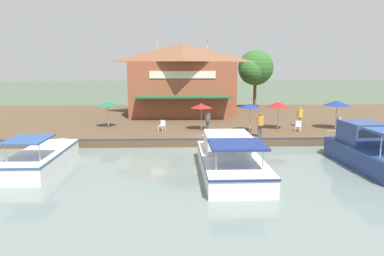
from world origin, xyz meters
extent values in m
plane|color=#4C5B47|center=(0.00, 0.00, 0.00)|extent=(220.00, 220.00, 0.00)
cube|color=brown|center=(-11.00, 0.00, 0.30)|extent=(22.00, 56.00, 0.60)
cube|color=#2D2D33|center=(-0.10, 0.00, 0.65)|extent=(0.20, 50.40, 0.10)
cube|color=brown|center=(-13.59, -2.54, 3.42)|extent=(7.70, 10.75, 5.65)
pyramid|color=brown|center=(-13.59, -2.54, 7.22)|extent=(8.09, 11.29, 1.95)
cube|color=#235633|center=(-8.84, -2.54, 2.90)|extent=(1.80, 9.14, 0.16)
cube|color=silver|center=(-9.70, -2.54, 4.98)|extent=(0.08, 6.45, 0.70)
cylinder|color=silver|center=(-13.59, 0.14, 7.38)|extent=(0.06, 0.06, 2.28)
cube|color=#2D5193|center=(-13.41, 0.14, 8.37)|extent=(0.36, 0.03, 0.24)
cylinder|color=silver|center=(-13.59, -5.23, 7.41)|extent=(0.06, 0.06, 2.33)
cube|color=orange|center=(-13.41, -5.23, 8.43)|extent=(0.36, 0.03, 0.24)
cylinder|color=#B7B7B7|center=(-4.11, 10.31, 1.72)|extent=(0.06, 0.06, 2.25)
cylinder|color=#2D2D33|center=(-4.11, 10.31, 0.63)|extent=(0.36, 0.36, 0.06)
cone|color=navy|center=(-4.11, 10.31, 2.78)|extent=(2.16, 2.16, 0.44)
cone|color=yellow|center=(-4.11, 10.31, 2.80)|extent=(1.34, 1.34, 0.35)
sphere|color=yellow|center=(-4.11, 10.31, 3.00)|extent=(0.08, 0.08, 0.08)
cylinder|color=#B7B7B7|center=(-3.06, 2.80, 1.68)|extent=(0.06, 0.06, 2.16)
cylinder|color=#2D2D33|center=(-3.06, 2.80, 0.63)|extent=(0.36, 0.36, 0.06)
cone|color=navy|center=(-3.06, 2.80, 2.71)|extent=(1.71, 1.71, 0.33)
cone|color=yellow|center=(-3.06, 2.80, 2.73)|extent=(1.06, 1.06, 0.26)
sphere|color=yellow|center=(-3.06, 2.80, 2.88)|extent=(0.08, 0.08, 0.08)
cylinder|color=#B7B7B7|center=(-5.52, -9.02, 1.65)|extent=(0.06, 0.06, 2.10)
cylinder|color=#2D2D33|center=(-5.52, -9.02, 0.63)|extent=(0.36, 0.36, 0.06)
cone|color=#19663D|center=(-5.52, -9.02, 2.65)|extent=(1.75, 1.75, 0.38)
cone|color=silver|center=(-5.52, -9.02, 2.67)|extent=(1.09, 1.09, 0.30)
sphere|color=silver|center=(-5.52, -9.02, 2.83)|extent=(0.08, 0.08, 0.08)
cylinder|color=#B7B7B7|center=(-4.01, -1.05, 1.62)|extent=(0.06, 0.06, 2.05)
cylinder|color=#2D2D33|center=(-4.01, -1.05, 0.63)|extent=(0.36, 0.36, 0.06)
cone|color=maroon|center=(-4.01, -1.05, 2.60)|extent=(1.78, 1.78, 0.34)
cone|color=white|center=(-4.01, -1.05, 2.62)|extent=(1.10, 1.10, 0.27)
sphere|color=white|center=(-4.01, -1.05, 2.77)|extent=(0.08, 0.08, 0.08)
cylinder|color=#B7B7B7|center=(-4.26, 5.42, 1.67)|extent=(0.06, 0.06, 2.13)
cylinder|color=#2D2D33|center=(-4.26, 5.42, 0.63)|extent=(0.36, 0.36, 0.06)
cone|color=maroon|center=(-4.26, 5.42, 2.66)|extent=(1.99, 1.99, 0.46)
cone|color=white|center=(-4.26, 5.42, 2.68)|extent=(1.23, 1.23, 0.37)
sphere|color=white|center=(-4.26, 5.42, 2.89)|extent=(0.08, 0.08, 0.08)
cube|color=white|center=(-2.80, 6.86, 0.81)|extent=(0.05, 0.05, 0.42)
cube|color=white|center=(-2.97, 6.50, 0.81)|extent=(0.05, 0.05, 0.42)
cube|color=white|center=(-3.16, 7.03, 0.81)|extent=(0.05, 0.05, 0.42)
cube|color=white|center=(-3.33, 6.68, 0.81)|extent=(0.05, 0.05, 0.42)
cube|color=white|center=(-3.06, 6.77, 1.03)|extent=(0.59, 0.59, 0.05)
cube|color=white|center=(-3.24, 6.86, 1.25)|extent=(0.23, 0.41, 0.40)
cube|color=white|center=(-3.43, -4.22, 0.81)|extent=(0.05, 0.05, 0.42)
cube|color=white|center=(-3.62, -4.58, 0.81)|extent=(0.05, 0.05, 0.42)
cube|color=white|center=(-3.78, -4.03, 0.81)|extent=(0.05, 0.05, 0.42)
cube|color=white|center=(-3.97, -4.39, 0.81)|extent=(0.05, 0.05, 0.42)
cube|color=white|center=(-3.70, -4.31, 1.03)|extent=(0.60, 0.60, 0.05)
cube|color=white|center=(-3.88, -4.21, 1.25)|extent=(0.24, 0.41, 0.40)
cube|color=white|center=(-4.67, 11.04, 0.81)|extent=(0.05, 0.05, 0.42)
cube|color=white|center=(-4.82, 10.67, 0.81)|extent=(0.05, 0.05, 0.42)
cube|color=white|center=(-5.04, 11.19, 0.81)|extent=(0.05, 0.05, 0.42)
cube|color=white|center=(-5.19, 10.81, 0.81)|extent=(0.05, 0.05, 0.42)
cube|color=white|center=(-4.93, 10.93, 1.03)|extent=(0.57, 0.57, 0.05)
cube|color=white|center=(-5.12, 11.00, 1.25)|extent=(0.20, 0.42, 0.40)
cylinder|color=#4C4C56|center=(-3.71, -0.61, 0.99)|extent=(0.13, 0.13, 0.79)
cylinder|color=#4C4C56|center=(-3.62, -0.48, 0.99)|extent=(0.13, 0.13, 0.79)
cylinder|color=#4C4C56|center=(-3.67, -0.55, 1.70)|extent=(0.46, 0.46, 0.62)
sphere|color=#9E7051|center=(-3.67, -0.55, 2.11)|extent=(0.21, 0.21, 0.21)
cylinder|color=#337547|center=(-5.15, 7.60, 1.01)|extent=(0.13, 0.13, 0.83)
cylinder|color=#337547|center=(-5.31, 7.65, 1.01)|extent=(0.13, 0.13, 0.83)
cylinder|color=gold|center=(-5.23, 7.63, 1.75)|extent=(0.48, 0.48, 0.65)
sphere|color=#9E7051|center=(-5.23, 7.63, 2.19)|extent=(0.22, 0.22, 0.22)
cylinder|color=#4C4C56|center=(-1.02, 3.08, 1.04)|extent=(0.13, 0.13, 0.87)
cylinder|color=#4C4C56|center=(-1.02, 3.25, 1.04)|extent=(0.13, 0.13, 0.87)
cylinder|color=orange|center=(-1.02, 3.17, 1.81)|extent=(0.51, 0.51, 0.69)
sphere|color=brown|center=(-1.02, 3.17, 2.28)|extent=(0.24, 0.24, 0.24)
cube|color=white|center=(4.76, -10.72, 0.58)|extent=(6.33, 2.40, 1.00)
ellipsoid|color=white|center=(1.60, -10.73, 0.58)|extent=(2.24, 2.27, 1.00)
cube|color=#2D4C84|center=(4.76, -10.72, 1.00)|extent=(6.40, 2.44, 0.10)
cube|color=#2D4C84|center=(6.25, -10.71, 2.08)|extent=(2.43, 2.03, 0.08)
cylinder|color=silver|center=(6.97, -9.88, 1.58)|extent=(0.05, 0.05, 1.00)
cylinder|color=silver|center=(6.98, -11.54, 1.58)|extent=(0.05, 0.05, 1.00)
cube|color=navy|center=(5.35, 8.07, 0.68)|extent=(6.46, 2.73, 1.20)
ellipsoid|color=navy|center=(2.18, 7.90, 0.68)|extent=(2.35, 2.39, 1.20)
cube|color=#2D4C84|center=(5.35, 8.07, 1.20)|extent=(6.53, 2.78, 0.10)
cube|color=navy|center=(4.23, 8.01, 1.93)|extent=(2.38, 2.04, 1.29)
cube|color=black|center=(5.35, 8.07, 2.09)|extent=(0.15, 1.68, 0.45)
cylinder|color=silver|center=(7.45, 7.34, 1.89)|extent=(0.05, 0.05, 1.22)
cylinder|color=silver|center=(1.92, 7.89, 1.58)|extent=(0.14, 1.92, 0.04)
cube|color=silver|center=(6.18, -0.08, 0.58)|extent=(7.61, 3.21, 1.00)
ellipsoid|color=silver|center=(2.39, -0.13, 0.58)|extent=(2.71, 3.00, 1.00)
cube|color=navy|center=(6.18, -0.08, 1.00)|extent=(7.70, 3.25, 0.10)
cube|color=white|center=(4.84, -0.09, 1.57)|extent=(2.86, 2.53, 0.97)
cube|color=black|center=(6.23, -0.08, 1.69)|extent=(0.09, 2.18, 0.34)
cube|color=navy|center=(7.96, -0.06, 2.12)|extent=(2.49, 2.68, 0.12)
cylinder|color=silver|center=(8.68, 1.05, 1.60)|extent=(0.05, 0.05, 1.04)
cylinder|color=silver|center=(8.71, -1.14, 1.60)|extent=(0.05, 0.05, 1.04)
cylinder|color=silver|center=(2.08, -0.13, 1.38)|extent=(0.07, 2.49, 0.04)
cylinder|color=brown|center=(-19.51, 6.74, 2.26)|extent=(0.40, 0.40, 3.33)
sphere|color=#2D6028|center=(-19.51, 6.74, 5.58)|extent=(4.42, 4.42, 4.42)
sphere|color=#2D6028|center=(-18.63, 6.07, 5.14)|extent=(3.09, 3.09, 3.09)
cylinder|color=brown|center=(-18.50, -4.63, 2.12)|extent=(0.33, 0.33, 3.04)
sphere|color=#427A38|center=(-18.50, -4.63, 5.50)|extent=(4.95, 4.95, 4.95)
sphere|color=#427A38|center=(-17.51, -5.37, 5.00)|extent=(3.46, 3.46, 3.46)
camera|label=1|loc=(23.90, -2.77, 5.88)|focal=32.00mm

